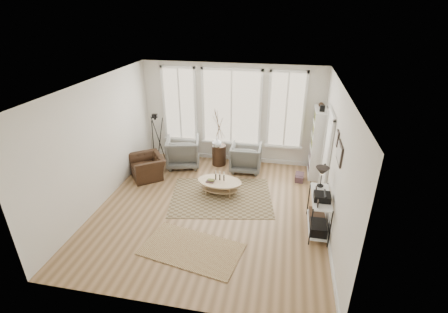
% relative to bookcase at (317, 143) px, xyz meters
% --- Properties ---
extents(room, '(5.50, 5.54, 2.90)m').
position_rel_bookcase_xyz_m(room, '(-2.42, -2.20, 0.47)').
color(room, '#A47E55').
rests_on(room, ground).
extents(bay_window, '(4.14, 0.12, 2.24)m').
position_rel_bookcase_xyz_m(bay_window, '(-2.44, 0.49, 0.65)').
color(bay_window, tan).
rests_on(bay_window, ground).
extents(door, '(0.09, 1.06, 2.22)m').
position_rel_bookcase_xyz_m(door, '(0.13, -1.08, 0.17)').
color(door, silver).
rests_on(door, ground).
extents(bookcase, '(0.31, 0.85, 2.06)m').
position_rel_bookcase_xyz_m(bookcase, '(0.00, 0.00, 0.00)').
color(bookcase, white).
rests_on(bookcase, ground).
extents(low_shelf, '(0.38, 1.08, 1.30)m').
position_rel_bookcase_xyz_m(low_shelf, '(-0.06, -2.52, -0.44)').
color(low_shelf, white).
rests_on(low_shelf, ground).
extents(wall_art, '(0.04, 0.88, 0.44)m').
position_rel_bookcase_xyz_m(wall_art, '(0.14, -2.49, 0.92)').
color(wall_art, black).
rests_on(wall_art, ground).
extents(rug_main, '(2.74, 2.25, 0.01)m').
position_rel_bookcase_xyz_m(rug_main, '(-2.30, -1.67, -0.95)').
color(rug_main, brown).
rests_on(rug_main, ground).
extents(rug_runner, '(2.08, 1.41, 0.01)m').
position_rel_bookcase_xyz_m(rug_runner, '(-2.48, -3.64, -0.94)').
color(rug_runner, brown).
rests_on(rug_runner, ground).
extents(coffee_table, '(1.16, 0.78, 0.51)m').
position_rel_bookcase_xyz_m(coffee_table, '(-2.38, -1.49, -0.68)').
color(coffee_table, tan).
rests_on(coffee_table, ground).
extents(armchair_left, '(1.13, 1.15, 0.87)m').
position_rel_bookcase_xyz_m(armchair_left, '(-3.75, -0.16, -0.52)').
color(armchair_left, slate).
rests_on(armchair_left, ground).
extents(armchair_right, '(0.85, 0.87, 0.78)m').
position_rel_bookcase_xyz_m(armchair_right, '(-1.90, -0.09, -0.57)').
color(armchair_right, slate).
rests_on(armchair_right, ground).
extents(side_table, '(0.41, 0.41, 1.71)m').
position_rel_bookcase_xyz_m(side_table, '(-2.73, 0.11, -0.13)').
color(side_table, '#342014').
rests_on(side_table, ground).
extents(vase, '(0.34, 0.34, 0.27)m').
position_rel_bookcase_xyz_m(vase, '(-2.76, 0.00, -0.21)').
color(vase, silver).
rests_on(vase, side_table).
extents(accent_chair, '(1.25, 1.23, 0.61)m').
position_rel_bookcase_xyz_m(accent_chair, '(-4.49, -1.02, -0.65)').
color(accent_chair, '#342014').
rests_on(accent_chair, ground).
extents(tripod_camera, '(0.54, 0.54, 1.52)m').
position_rel_bookcase_xyz_m(tripod_camera, '(-4.53, -0.13, -0.26)').
color(tripod_camera, black).
rests_on(tripod_camera, ground).
extents(book_stack_near, '(0.25, 0.30, 0.18)m').
position_rel_bookcase_xyz_m(book_stack_near, '(-0.39, -0.38, -0.87)').
color(book_stack_near, brown).
rests_on(book_stack_near, ground).
extents(book_stack_far, '(0.23, 0.28, 0.17)m').
position_rel_bookcase_xyz_m(book_stack_far, '(-0.39, -0.48, -0.87)').
color(book_stack_far, brown).
rests_on(book_stack_far, ground).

